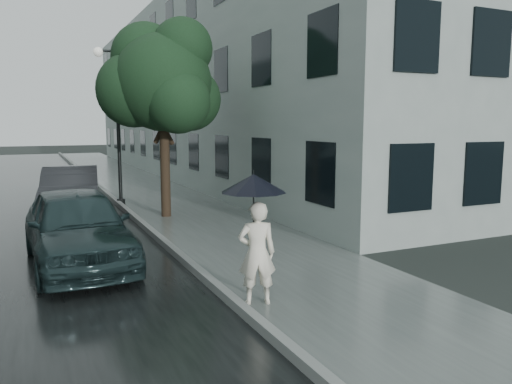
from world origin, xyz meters
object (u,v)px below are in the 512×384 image
street_tree (162,81)px  lamp_post (113,117)px  car_near (77,227)px  car_far (71,192)px  pedestrian (257,253)px

street_tree → lamp_post: bearing=110.2°
car_near → car_far: bearing=84.1°
lamp_post → car_near: size_ratio=1.17×
street_tree → car_far: 4.29m
pedestrian → lamp_post: size_ratio=0.30×
street_tree → lamp_post: street_tree is taller
car_near → lamp_post: bearing=72.6°
car_near → pedestrian: bearing=-58.7°
street_tree → car_near: (-2.90, -4.48, -3.22)m
pedestrian → car_near: 4.12m
lamp_post → street_tree: bearing=-63.0°
street_tree → lamp_post: 3.07m
pedestrian → street_tree: (0.60, 7.90, 3.18)m
lamp_post → car_far: bearing=-127.4°
pedestrian → lamp_post: lamp_post is taller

